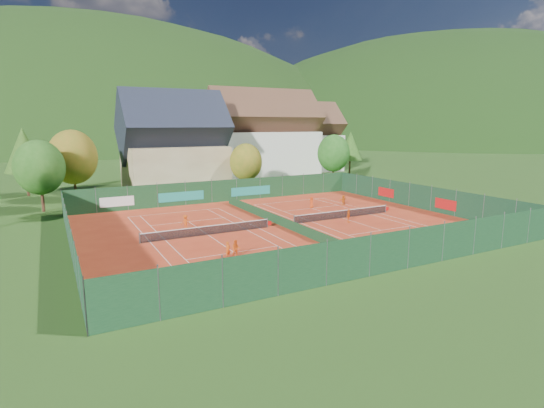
{
  "coord_description": "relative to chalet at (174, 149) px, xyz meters",
  "views": [
    {
      "loc": [
        -21.0,
        -37.76,
        10.52
      ],
      "look_at": [
        0.0,
        2.0,
        2.0
      ],
      "focal_mm": 28.0,
      "sensor_mm": 36.0,
      "label": 1
    }
  ],
  "objects": [
    {
      "name": "tree_east_mid",
      "position": [
        37.0,
        2.0,
        -0.56
      ],
      "size": [
        5.04,
        5.04,
        9.0
      ],
      "color": "#422F17",
      "rests_on": "ground"
    },
    {
      "name": "fence_west",
      "position": [
        -17.0,
        -30.0,
        -5.12
      ],
      "size": [
        0.04,
        32.0,
        3.0
      ],
      "color": "#153B24",
      "rests_on": "ground"
    },
    {
      "name": "hotel_block_b",
      "position": [
        33.0,
        14.0,
        -0.01
      ],
      "size": [
        17.28,
        10.0,
        15.5
      ],
      "color": "silver",
      "rests_on": "ground"
    },
    {
      "name": "player_right_near",
      "position": [
        10.24,
        -32.04,
        -5.89
      ],
      "size": [
        0.84,
        0.88,
        1.47
      ],
      "primitive_type": "imported",
      "rotation": [
        0.0,
        0.0,
        0.83
      ],
      "color": "#E55B14",
      "rests_on": "ground"
    },
    {
      "name": "player_right_far_a",
      "position": [
        11.07,
        -23.48,
        -5.88
      ],
      "size": [
        0.86,
        0.78,
        1.48
      ],
      "primitive_type": "imported",
      "rotation": [
        0.0,
        0.0,
        3.69
      ],
      "color": "#CC4012",
      "rests_on": "ground"
    },
    {
      "name": "court_markings_right",
      "position": [
        11.0,
        -30.0,
        -6.61
      ],
      "size": [
        11.03,
        23.83,
        0.0
      ],
      "color": "white",
      "rests_on": "ground"
    },
    {
      "name": "tennis_net_left",
      "position": [
        -4.85,
        -30.0,
        -6.12
      ],
      "size": [
        13.3,
        0.1,
        1.02
      ],
      "color": "#59595B",
      "rests_on": "ground"
    },
    {
      "name": "player_left_near",
      "position": [
        -5.97,
        -37.48,
        -5.95
      ],
      "size": [
        0.58,
        0.49,
        1.35
      ],
      "primitive_type": "imported",
      "rotation": [
        0.0,
        0.0,
        0.4
      ],
      "color": "#D85613",
      "rests_on": "ground"
    },
    {
      "name": "mountain_backdrop",
      "position": [
        31.54,
        203.48,
        -46.26
      ],
      "size": [
        820.0,
        530.0,
        242.0
      ],
      "color": "black",
      "rests_on": "ground"
    },
    {
      "name": "chalet",
      "position": [
        0.0,
        0.0,
        0.0
      ],
      "size": [
        16.2,
        12.0,
        16.0
      ],
      "color": "beige",
      "rests_on": "ground"
    },
    {
      "name": "tree_east_back",
      "position": [
        29.0,
        10.0,
        0.12
      ],
      "size": [
        7.15,
        7.15,
        10.86
      ],
      "color": "#4E361B",
      "rests_on": "ground"
    },
    {
      "name": "ball_hopper",
      "position": [
        16.48,
        -42.81,
        -6.07
      ],
      "size": [
        0.34,
        0.34,
        0.8
      ],
      "color": "slate",
      "rests_on": "ground"
    },
    {
      "name": "loose_ball_2",
      "position": [
        7.2,
        -25.5,
        -6.59
      ],
      "size": [
        0.07,
        0.07,
        0.07
      ],
      "primitive_type": "sphere",
      "color": "#CCD833",
      "rests_on": "ground"
    },
    {
      "name": "loose_ball_3",
      "position": [
        -1.33,
        -24.5,
        -6.59
      ],
      "size": [
        0.07,
        0.07,
        0.07
      ],
      "primitive_type": "sphere",
      "color": "#CCD833",
      "rests_on": "ground"
    },
    {
      "name": "tree_east_front",
      "position": [
        27.0,
        -6.0,
        -1.23
      ],
      "size": [
        5.72,
        5.72,
        8.69
      ],
      "color": "#482E1A",
      "rests_on": "ground"
    },
    {
      "name": "tennis_net_right",
      "position": [
        11.15,
        -30.0,
        -6.12
      ],
      "size": [
        13.3,
        0.1,
        1.02
      ],
      "color": "#59595B",
      "rests_on": "ground"
    },
    {
      "name": "player_left_mid",
      "position": [
        -5.39,
        -37.74,
        -5.88
      ],
      "size": [
        0.86,
        0.76,
        1.49
      ],
      "primitive_type": "imported",
      "rotation": [
        0.0,
        0.0,
        -0.32
      ],
      "color": "#DF5513",
      "rests_on": "ground"
    },
    {
      "name": "fence_north",
      "position": [
        2.54,
        -14.01,
        -5.16
      ],
      "size": [
        40.0,
        0.1,
        3.0
      ],
      "color": "#153A1D",
      "rests_on": "ground"
    },
    {
      "name": "fence_south",
      "position": [
        3.0,
        -46.0,
        -5.12
      ],
      "size": [
        40.0,
        0.04,
        3.0
      ],
      "color": "#14371E",
      "rests_on": "ground"
    },
    {
      "name": "loose_ball_0",
      "position": [
        -4.4,
        -36.85,
        -6.59
      ],
      "size": [
        0.07,
        0.07,
        0.07
      ],
      "primitive_type": "sphere",
      "color": "#CCD833",
      "rests_on": "ground"
    },
    {
      "name": "player_left_far",
      "position": [
        -6.24,
        -26.7,
        -5.88
      ],
      "size": [
        1.03,
        0.69,
        1.48
      ],
      "primitive_type": "imported",
      "rotation": [
        0.0,
        0.0,
        3.3
      ],
      "color": "#D64D13",
      "rests_on": "ground"
    },
    {
      "name": "court_divider",
      "position": [
        3.0,
        -30.0,
        -6.12
      ],
      "size": [
        0.03,
        28.8,
        1.0
      ],
      "color": "#14381D",
      "rests_on": "ground"
    },
    {
      "name": "player_right_far_b",
      "position": [
        15.89,
        -23.7,
        -5.96
      ],
      "size": [
        1.28,
        0.61,
        1.32
      ],
      "primitive_type": "imported",
      "rotation": [
        0.0,
        0.0,
        3.33
      ],
      "color": "orange",
      "rests_on": "ground"
    },
    {
      "name": "tree_west_mid",
      "position": [
        -15.0,
        -4.0,
        -0.56
      ],
      "size": [
        6.44,
        6.44,
        9.78
      ],
      "color": "#422C17",
      "rests_on": "ground"
    },
    {
      "name": "ground",
      "position": [
        3.0,
        -30.0,
        -6.64
      ],
      "size": [
        600.0,
        600.0,
        0.0
      ],
      "primitive_type": "plane",
      "color": "#254C17",
      "rests_on": "ground"
    },
    {
      "name": "loose_ball_1",
      "position": [
        6.01,
        -41.39,
        -6.59
      ],
      "size": [
        0.07,
        0.07,
        0.07
      ],
      "primitive_type": "sphere",
      "color": "#CCD833",
      "rests_on": "ground"
    },
    {
      "name": "court_markings_left",
      "position": [
        -5.0,
        -30.0,
        -6.61
      ],
      "size": [
        11.03,
        23.83,
        0.0
      ],
      "color": "white",
      "rests_on": "ground"
    },
    {
      "name": "tree_center",
      "position": [
        9.0,
        -8.0,
        -1.91
      ],
      "size": [
        5.01,
        5.01,
        7.6
      ],
      "color": "#4B2C1A",
      "rests_on": "ground"
    },
    {
      "name": "clay_pad",
      "position": [
        3.0,
        -30.0,
        -6.62
      ],
      "size": [
        40.0,
        32.0,
        0.01
      ],
      "primitive_type": "cube",
      "color": "red",
      "rests_on": "ground"
    },
    {
      "name": "fence_east",
      "position": [
        23.0,
        -29.95,
        -5.14
      ],
      "size": [
        0.09,
        32.0,
        3.0
      ],
      "color": "#133620",
      "rests_on": "ground"
    },
    {
      "name": "tree_west_back",
      "position": [
        -21.0,
        4.0,
        0.11
      ],
      "size": [
        5.6,
        5.6,
        10.0
      ],
      "color": "#452918",
      "rests_on": "ground"
    },
    {
      "name": "tree_west_front",
      "position": [
        -19.0,
        -10.0,
        -1.23
      ],
      "size": [
        5.72,
        5.72,
        8.69
      ],
      "color": "#4D2C1B",
      "rests_on": "ground"
    },
    {
      "name": "hotel_block_a",
      "position": [
        19.0,
        6.0,
        0.76
      ],
      "size": [
        21.6,
        11.0,
        17.25
      ],
      "color": "silver",
      "rests_on": "ground"
    }
  ]
}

